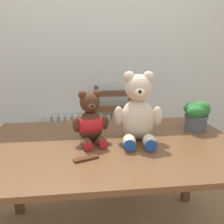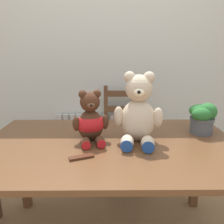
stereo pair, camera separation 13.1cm
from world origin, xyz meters
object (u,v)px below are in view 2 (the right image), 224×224
at_px(wooden_chair_behind, 123,139).
at_px(teddy_bear_right, 138,112).
at_px(potted_plant, 202,117).
at_px(teddy_bear_left, 91,121).
at_px(chocolate_bar, 81,157).

bearing_deg(wooden_chair_behind, teddy_bear_right, 92.32).
bearing_deg(potted_plant, teddy_bear_left, -170.57).
xyz_separation_m(teddy_bear_right, chocolate_bar, (-0.31, -0.23, -0.17)).
relative_size(wooden_chair_behind, chocolate_bar, 7.68).
distance_m(teddy_bear_left, teddy_bear_right, 0.29).
distance_m(teddy_bear_left, chocolate_bar, 0.27).
relative_size(wooden_chair_behind, teddy_bear_left, 3.11).
bearing_deg(potted_plant, chocolate_bar, -154.80).
distance_m(teddy_bear_left, potted_plant, 0.74).
distance_m(wooden_chair_behind, teddy_bear_left, 0.95).
xyz_separation_m(wooden_chair_behind, teddy_bear_left, (-0.25, -0.80, 0.44)).
bearing_deg(chocolate_bar, teddy_bear_left, 82.81).
xyz_separation_m(wooden_chair_behind, chocolate_bar, (-0.28, -1.04, 0.32)).
height_order(teddy_bear_left, potted_plant, teddy_bear_left).
bearing_deg(potted_plant, teddy_bear_right, -163.91).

